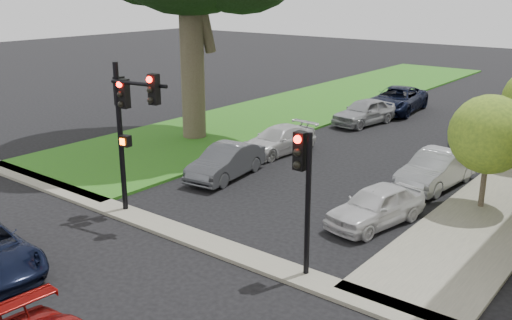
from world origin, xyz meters
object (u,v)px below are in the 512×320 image
Objects in this scene: traffic_signal_secondary at (304,177)px; car_parked_6 at (278,140)px; car_parked_8 at (397,100)px; car_parked_3 at (501,121)px; car_parked_5 at (226,162)px; small_tree_a at (489,135)px; car_parked_1 at (436,169)px; car_parked_0 at (376,206)px; car_parked_7 at (364,112)px; car_parked_2 at (481,137)px; traffic_signal_main at (127,112)px.

traffic_signal_secondary is 0.94× the size of car_parked_6.
car_parked_3 is at bearing -18.76° from car_parked_8.
small_tree_a is at bearing 9.89° from car_parked_5.
car_parked_0 is at bearing -86.52° from car_parked_1.
small_tree_a is 0.95× the size of car_parked_7.
car_parked_8 reaches higher than car_parked_7.
car_parked_7 is (0.41, 7.99, 0.11)m from car_parked_6.
traffic_signal_secondary is at bearing -98.63° from car_parked_2.
car_parked_3 is at bearing 61.13° from car_parked_6.
car_parked_7 is at bearing -96.03° from car_parked_8.
traffic_signal_main is (-9.58, -8.18, 0.90)m from small_tree_a.
car_parked_1 is (7.33, 9.52, -2.98)m from traffic_signal_main.
car_parked_8 reaches higher than car_parked_3.
small_tree_a reaches higher than car_parked_1.
car_parked_3 is 0.92× the size of car_parked_7.
car_parked_7 is at bearing 92.39° from car_parked_6.
traffic_signal_main is 9.02m from car_parked_0.
car_parked_8 reaches higher than car_parked_5.
car_parked_3 is 7.49m from car_parked_7.
traffic_signal_secondary is at bearing -77.42° from car_parked_8.
car_parked_1 reaches higher than car_parked_3.
car_parked_8 is at bearing 93.43° from car_parked_6.
car_parked_1 reaches higher than car_parked_5.
car_parked_3 is at bearing 57.98° from car_parked_5.
car_parked_0 is 0.90× the size of car_parked_1.
car_parked_6 is (-10.14, 1.33, -2.17)m from small_tree_a.
car_parked_1 is 0.86× the size of car_parked_2.
car_parked_7 reaches higher than car_parked_0.
traffic_signal_main is 1.21× the size of car_parked_7.
traffic_signal_main is 1.34× the size of car_parked_0.
car_parked_1 is at bearing -37.66° from car_parked_7.
traffic_signal_main is at bearing -95.61° from car_parked_8.
car_parked_2 is (7.04, 15.97, -2.99)m from traffic_signal_main.
traffic_signal_main is at bearing -107.78° from car_parked_3.
car_parked_3 is (-0.26, 4.35, -0.03)m from car_parked_2.
car_parked_5 is at bearing 91.16° from traffic_signal_main.
car_parked_1 is 14.46m from car_parked_8.
car_parked_7 reaches higher than car_parked_3.
small_tree_a is 8.46m from car_parked_2.
car_parked_1 reaches higher than car_parked_2.
car_parked_2 is 9.32m from car_parked_8.
car_parked_0 is at bearing -51.32° from car_parked_7.
traffic_signal_secondary is at bearing -105.96° from small_tree_a.
car_parked_6 is 8.01m from car_parked_7.
car_parked_0 is (-0.03, 4.56, -2.23)m from traffic_signal_secondary.
car_parked_0 is at bearing 32.12° from traffic_signal_main.
car_parked_5 is at bearing -95.84° from car_parked_8.
car_parked_0 is 0.94× the size of car_parked_5.
traffic_signal_main reaches higher than car_parked_1.
traffic_signal_main is at bearing -139.51° from small_tree_a.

